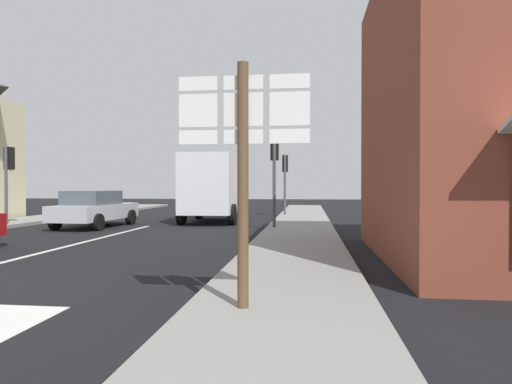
{
  "coord_description": "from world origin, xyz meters",
  "views": [
    {
      "loc": [
        6.58,
        -5.6,
        1.66
      ],
      "look_at": [
        4.32,
        13.33,
        1.4
      ],
      "focal_mm": 31.23,
      "sensor_mm": 36.0,
      "label": 1
    }
  ],
  "objects_px": {
    "delivery_truck": "(213,186)",
    "traffic_light_near_left": "(8,168)",
    "sedan_far": "(94,208)",
    "route_sign_post": "(243,159)",
    "traffic_light_near_right": "(275,161)",
    "traffic_light_far_right": "(285,171)"
  },
  "relations": [
    {
      "from": "traffic_light_near_left",
      "to": "delivery_truck",
      "type": "bearing_deg",
      "value": 25.76
    },
    {
      "from": "sedan_far",
      "to": "traffic_light_near_right",
      "type": "distance_m",
      "value": 7.54
    },
    {
      "from": "delivery_truck",
      "to": "traffic_light_near_left",
      "type": "height_order",
      "value": "traffic_light_near_left"
    },
    {
      "from": "traffic_light_far_right",
      "to": "sedan_far",
      "type": "bearing_deg",
      "value": -136.69
    },
    {
      "from": "sedan_far",
      "to": "traffic_light_far_right",
      "type": "relative_size",
      "value": 1.3
    },
    {
      "from": "delivery_truck",
      "to": "sedan_far",
      "type": "bearing_deg",
      "value": -143.95
    },
    {
      "from": "traffic_light_near_right",
      "to": "sedan_far",
      "type": "bearing_deg",
      "value": 176.47
    },
    {
      "from": "traffic_light_near_right",
      "to": "route_sign_post",
      "type": "bearing_deg",
      "value": -87.61
    },
    {
      "from": "route_sign_post",
      "to": "traffic_light_near_right",
      "type": "relative_size",
      "value": 0.91
    },
    {
      "from": "route_sign_post",
      "to": "traffic_light_far_right",
      "type": "relative_size",
      "value": 0.97
    },
    {
      "from": "route_sign_post",
      "to": "traffic_light_far_right",
      "type": "height_order",
      "value": "traffic_light_far_right"
    },
    {
      "from": "delivery_truck",
      "to": "traffic_light_near_right",
      "type": "xyz_separation_m",
      "value": [
        3.09,
        -3.51,
        0.96
      ]
    },
    {
      "from": "traffic_light_near_right",
      "to": "traffic_light_near_left",
      "type": "height_order",
      "value": "traffic_light_near_right"
    },
    {
      "from": "route_sign_post",
      "to": "traffic_light_near_right",
      "type": "height_order",
      "value": "traffic_light_near_right"
    },
    {
      "from": "sedan_far",
      "to": "route_sign_post",
      "type": "distance_m",
      "value": 13.9
    },
    {
      "from": "route_sign_post",
      "to": "traffic_light_near_right",
      "type": "distance_m",
      "value": 11.04
    },
    {
      "from": "route_sign_post",
      "to": "traffic_light_near_left",
      "type": "height_order",
      "value": "traffic_light_near_left"
    },
    {
      "from": "traffic_light_near_left",
      "to": "sedan_far",
      "type": "bearing_deg",
      "value": 9.72
    },
    {
      "from": "traffic_light_near_right",
      "to": "traffic_light_far_right",
      "type": "distance_m",
      "value": 7.33
    },
    {
      "from": "route_sign_post",
      "to": "traffic_light_near_left",
      "type": "distance_m",
      "value": 15.54
    },
    {
      "from": "sedan_far",
      "to": "traffic_light_far_right",
      "type": "height_order",
      "value": "traffic_light_far_right"
    },
    {
      "from": "delivery_truck",
      "to": "traffic_light_near_left",
      "type": "xyz_separation_m",
      "value": [
        -7.52,
        -3.63,
        0.73
      ]
    }
  ]
}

